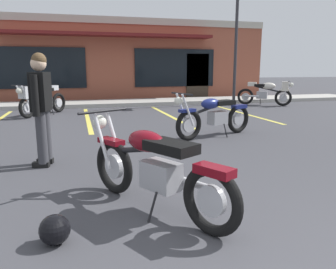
# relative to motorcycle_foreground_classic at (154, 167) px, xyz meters

# --- Properties ---
(ground_plane) EXTENTS (80.00, 80.00, 0.00)m
(ground_plane) POSITION_rel_motorcycle_foreground_classic_xyz_m (0.78, 1.87, -0.46)
(ground_plane) COLOR #3D3D42
(sidewalk_kerb) EXTENTS (22.00, 1.80, 0.14)m
(sidewalk_kerb) POSITION_rel_motorcycle_foreground_classic_xyz_m (0.78, 10.22, -0.39)
(sidewalk_kerb) COLOR #A8A59E
(sidewalk_kerb) RESTS_ON ground_plane
(brick_storefront_building) EXTENTS (14.73, 6.29, 3.62)m
(brick_storefront_building) POSITION_rel_motorcycle_foreground_classic_xyz_m (0.78, 14.48, 1.35)
(brick_storefront_building) COLOR brown
(brick_storefront_building) RESTS_ON ground_plane
(painted_stall_lines) EXTENTS (7.51, 4.80, 0.01)m
(painted_stall_lines) POSITION_rel_motorcycle_foreground_classic_xyz_m (0.78, 6.62, -0.46)
(painted_stall_lines) COLOR #DBCC4C
(painted_stall_lines) RESTS_ON ground_plane
(motorcycle_foreground_classic) EXTENTS (1.30, 1.90, 0.98)m
(motorcycle_foreground_classic) POSITION_rel_motorcycle_foreground_classic_xyz_m (0.00, 0.00, 0.00)
(motorcycle_foreground_classic) COLOR black
(motorcycle_foreground_classic) RESTS_ON ground_plane
(motorcycle_black_cruiser) EXTENTS (1.43, 1.82, 0.98)m
(motorcycle_black_cruiser) POSITION_rel_motorcycle_foreground_classic_xyz_m (-1.80, 7.71, 0.07)
(motorcycle_black_cruiser) COLOR black
(motorcycle_black_cruiser) RESTS_ON ground_plane
(motorcycle_blue_standard) EXTENTS (1.79, 1.48, 0.98)m
(motorcycle_blue_standard) POSITION_rel_motorcycle_foreground_classic_xyz_m (6.49, 8.37, 0.07)
(motorcycle_blue_standard) COLOR black
(motorcycle_blue_standard) RESTS_ON ground_plane
(motorcycle_green_cafe_racer) EXTENTS (2.03, 1.03, 0.98)m
(motorcycle_green_cafe_racer) POSITION_rel_motorcycle_foreground_classic_xyz_m (2.09, 3.32, 0.00)
(motorcycle_green_cafe_racer) COLOR black
(motorcycle_green_cafe_racer) RESTS_ON ground_plane
(person_in_shorts_foreground) EXTENTS (0.34, 0.61, 1.68)m
(person_in_shorts_foreground) POSITION_rel_motorcycle_foreground_classic_xyz_m (-1.23, 2.01, 0.49)
(person_in_shorts_foreground) COLOR black
(person_in_shorts_foreground) RESTS_ON ground_plane
(helmet_on_pavement) EXTENTS (0.26, 0.26, 0.26)m
(helmet_on_pavement) POSITION_rel_motorcycle_foreground_classic_xyz_m (-0.96, -0.45, -0.33)
(helmet_on_pavement) COLOR black
(helmet_on_pavement) RESTS_ON ground_plane
(parking_lot_lamp_post) EXTENTS (0.24, 0.76, 4.63)m
(parking_lot_lamp_post) POSITION_rel_motorcycle_foreground_classic_xyz_m (5.43, 9.01, 2.57)
(parking_lot_lamp_post) COLOR #2D2D33
(parking_lot_lamp_post) RESTS_ON ground_plane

